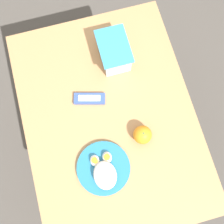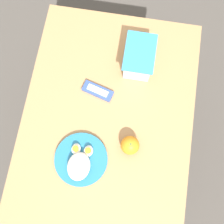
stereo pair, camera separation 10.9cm
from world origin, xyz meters
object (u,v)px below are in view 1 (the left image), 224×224
object	(u,v)px
food_container	(114,53)
rice_plate	(104,170)
candy_bar	(90,99)
orange_fruit	(142,135)

from	to	relation	value
food_container	rice_plate	bearing A→B (deg)	-19.94
rice_plate	candy_bar	distance (m)	0.31
rice_plate	candy_bar	xyz separation A→B (m)	(-0.31, 0.02, -0.01)
orange_fruit	candy_bar	size ratio (longest dim) A/B	0.54
orange_fruit	rice_plate	xyz separation A→B (m)	(0.09, -0.19, -0.02)
orange_fruit	candy_bar	distance (m)	0.27
food_container	orange_fruit	xyz separation A→B (m)	(0.38, 0.02, -0.01)
orange_fruit	food_container	bearing A→B (deg)	-177.41
food_container	rice_plate	xyz separation A→B (m)	(0.47, -0.17, -0.03)
food_container	candy_bar	world-z (taller)	food_container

